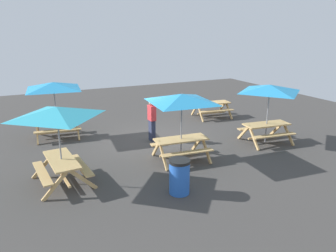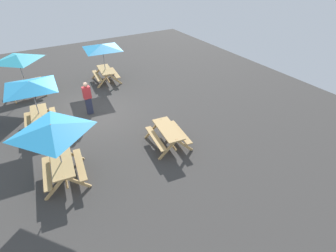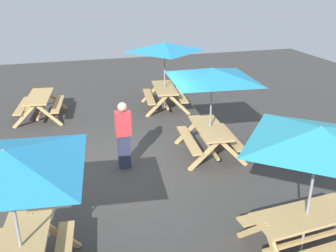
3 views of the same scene
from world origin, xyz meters
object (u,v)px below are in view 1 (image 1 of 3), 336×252
Objects in this scene: picnic_table_0 at (54,90)px; trash_bin_blue at (179,176)px; picnic_table_4 at (182,103)px; picnic_table_2 at (57,118)px; person_standing at (152,119)px; picnic_table_1 at (212,106)px; picnic_table_3 at (269,93)px.

picnic_table_0 is 6.98m from trash_bin_blue.
trash_bin_blue is at bearing -113.81° from picnic_table_4.
person_standing is at bearing -62.81° from picnic_table_2.
picnic_table_1 is 4.63m from person_standing.
picnic_table_1 is at bearing 113.58° from person_standing.
picnic_table_0 is 2.87× the size of trash_bin_blue.
picnic_table_2 and picnic_table_4 have the same top height.
picnic_table_2 reaches higher than person_standing.
person_standing is at bearing -25.48° from picnic_table_0.
person_standing is at bearing 76.94° from trash_bin_blue.
picnic_table_4 is (3.49, -4.30, 0.00)m from picnic_table_0.
picnic_table_2 is at bearing -143.88° from picnic_table_1.
picnic_table_3 is (7.35, -4.15, 0.00)m from picnic_table_0.
picnic_table_4 is (3.93, 0.13, 0.00)m from picnic_table_2.
picnic_table_4 is at bearing -93.01° from picnic_table_2.
picnic_table_0 is 1.00× the size of picnic_table_4.
person_standing is at bearing 159.03° from picnic_table_3.
person_standing is (-0.14, 2.25, -1.10)m from picnic_table_4.
picnic_table_4 reaches higher than trash_bin_blue.
picnic_table_4 reaches higher than person_standing.
trash_bin_blue reaches higher than picnic_table_1.
picnic_table_0 is 4.09m from person_standing.
trash_bin_blue is (-1.14, -2.10, -1.49)m from picnic_table_4.
picnic_table_1 is at bearing 94.76° from picnic_table_3.
picnic_table_3 is 5.68m from trash_bin_blue.
picnic_table_1 is at bearing -65.63° from picnic_table_2.
picnic_table_0 is 1.20× the size of picnic_table_2.
picnic_table_3 reaches higher than picnic_table_1.
picnic_table_0 and picnic_table_2 have the same top height.
picnic_table_2 is 1.40× the size of person_standing.
picnic_table_3 is at bearing -23.50° from picnic_table_0.
picnic_table_0 reaches higher than trash_bin_blue.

